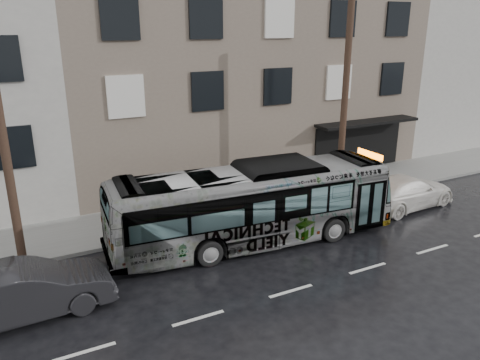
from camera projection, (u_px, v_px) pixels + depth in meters
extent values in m
plane|color=black|center=(253.00, 258.00, 17.08)|extent=(120.00, 120.00, 0.00)
cube|color=gray|center=(201.00, 211.00, 21.19)|extent=(90.00, 3.60, 0.15)
cube|color=#776B5C|center=(225.00, 70.00, 28.23)|extent=(20.00, 12.00, 11.00)
cube|color=#B8B5AE|center=(445.00, 53.00, 36.35)|extent=(18.00, 12.00, 12.00)
cylinder|color=#3F2A1F|center=(344.00, 105.00, 21.23)|extent=(0.30, 0.30, 9.00)
cylinder|color=#3F2A1F|center=(3.00, 137.00, 15.13)|extent=(0.30, 0.30, 9.00)
cylinder|color=slate|center=(357.00, 171.00, 22.75)|extent=(0.06, 0.06, 2.40)
imported|color=#B2B2B2|center=(253.00, 205.00, 17.88)|extent=(11.38, 3.53, 3.12)
imported|color=silver|center=(405.00, 191.00, 21.69)|extent=(5.37, 2.51, 1.52)
imported|color=black|center=(25.00, 292.00, 13.45)|extent=(4.99, 1.94, 1.62)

